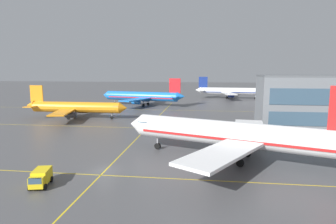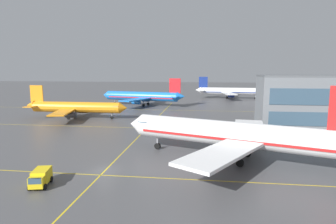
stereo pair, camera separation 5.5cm
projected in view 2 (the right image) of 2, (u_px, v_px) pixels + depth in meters
ground_plane at (105, 170)px, 42.98m from camera, size 600.00×600.00×0.00m
airliner_front_gate at (235, 135)px, 47.11m from camera, size 40.31×34.51×12.90m
airliner_second_row at (75, 107)px, 87.96m from camera, size 32.82×28.44×10.25m
airliner_third_row at (143, 96)px, 119.12m from camera, size 37.12×31.59×11.58m
airliner_far_left_stand at (230, 91)px, 147.63m from camera, size 36.35×31.28×11.30m
taxiway_markings at (147, 128)px, 73.86m from camera, size 166.85×110.53×0.01m
service_truck_red_van at (40, 177)px, 37.03m from camera, size 2.90×4.42×2.10m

